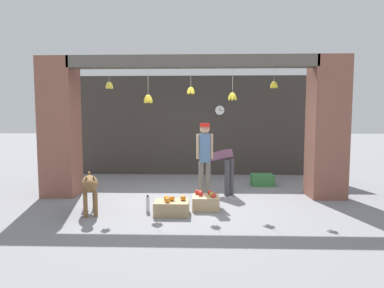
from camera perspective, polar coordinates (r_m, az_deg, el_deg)
ground_plane at (r=6.21m, az=-0.11°, el=-10.55°), size 60.00×60.00×0.00m
shop_back_wall at (r=8.88m, az=0.44°, el=3.52°), size 6.92×0.12×2.91m
shop_pillar_left at (r=6.96m, az=-23.85°, el=2.83°), size 0.70×0.60×2.91m
shop_pillar_right at (r=6.82m, az=24.32°, el=2.79°), size 0.70×0.60×2.91m
storefront_awning at (r=6.22m, az=-0.19°, el=15.14°), size 5.02×0.26×0.96m
dog at (r=5.52m, az=-18.89°, el=-7.49°), size 0.51×0.94×0.71m
shopkeeper at (r=6.08m, az=2.42°, el=-2.17°), size 0.34×0.26×1.56m
worker_stooping at (r=6.59m, az=5.71°, el=-3.72°), size 0.64×0.64×1.01m
fruit_crate_oranges at (r=5.26m, az=-3.84°, el=-11.91°), size 0.59×0.40×0.32m
fruit_crate_apples at (r=5.58m, az=2.62°, el=-10.89°), size 0.48×0.43×0.32m
produce_box_green at (r=7.68m, az=13.23°, el=-6.67°), size 0.54×0.41×0.28m
water_bottle at (r=5.45m, az=-8.43°, el=-11.23°), size 0.06×0.06×0.30m
wall_clock at (r=8.83m, az=5.31°, el=6.41°), size 0.28×0.03×0.28m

